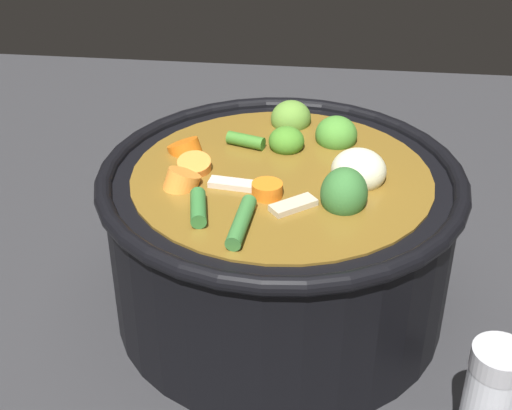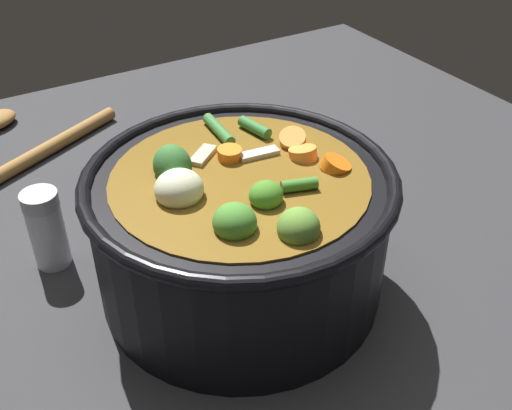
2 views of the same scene
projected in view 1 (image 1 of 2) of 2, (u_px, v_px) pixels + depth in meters
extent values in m
plane|color=#2D2D30|center=(279.00, 306.00, 0.62)|extent=(1.10, 1.10, 0.00)
cylinder|color=black|center=(280.00, 245.00, 0.59)|extent=(0.27, 0.27, 0.12)
torus|color=black|center=(281.00, 177.00, 0.56)|extent=(0.28, 0.28, 0.01)
cylinder|color=brown|center=(280.00, 240.00, 0.59)|extent=(0.23, 0.23, 0.12)
ellipsoid|color=#488B30|center=(336.00, 135.00, 0.60)|extent=(0.04, 0.04, 0.03)
ellipsoid|color=#468526|center=(292.00, 141.00, 0.59)|extent=(0.03, 0.03, 0.02)
ellipsoid|color=#367032|center=(344.00, 194.00, 0.52)|extent=(0.04, 0.04, 0.04)
ellipsoid|color=#5F8F34|center=(288.00, 118.00, 0.63)|extent=(0.05, 0.05, 0.03)
cylinder|color=orange|center=(195.00, 168.00, 0.56)|extent=(0.03, 0.03, 0.02)
cylinder|color=orange|center=(182.00, 182.00, 0.54)|extent=(0.04, 0.04, 0.02)
cylinder|color=orange|center=(185.00, 149.00, 0.59)|extent=(0.04, 0.04, 0.02)
cylinder|color=orange|center=(267.00, 193.00, 0.53)|extent=(0.02, 0.02, 0.02)
ellipsoid|color=beige|center=(359.00, 169.00, 0.55)|extent=(0.05, 0.05, 0.03)
cylinder|color=#3A7837|center=(241.00, 222.00, 0.49)|extent=(0.05, 0.01, 0.01)
cylinder|color=#347635|center=(198.00, 207.00, 0.50)|extent=(0.04, 0.02, 0.01)
cylinder|color=#3D7B29|center=(246.00, 141.00, 0.59)|extent=(0.02, 0.03, 0.01)
cube|color=beige|center=(234.00, 185.00, 0.54)|extent=(0.02, 0.04, 0.01)
cube|color=beige|center=(293.00, 205.00, 0.51)|extent=(0.03, 0.03, 0.01)
cylinder|color=silver|center=(488.00, 408.00, 0.48)|extent=(0.04, 0.04, 0.07)
cylinder|color=#B7B7BC|center=(500.00, 360.00, 0.46)|extent=(0.04, 0.04, 0.02)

